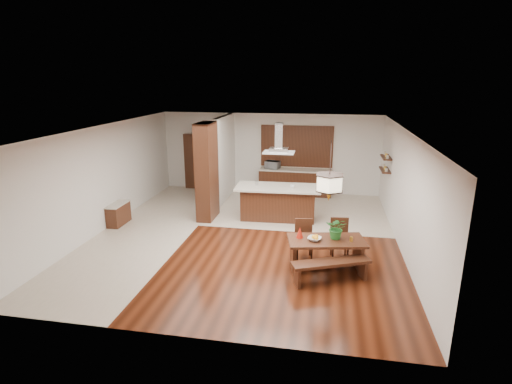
% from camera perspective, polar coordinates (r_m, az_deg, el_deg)
% --- Properties ---
extents(room_shell, '(9.00, 9.04, 2.92)m').
position_cam_1_polar(room_shell, '(10.33, -1.64, 4.42)').
color(room_shell, '#331409').
rests_on(room_shell, ground).
extents(tile_hallway, '(2.50, 9.00, 0.01)m').
position_cam_1_polar(tile_hallway, '(11.76, -14.84, -5.11)').
color(tile_hallway, beige).
rests_on(tile_hallway, ground).
extents(tile_kitchen, '(5.50, 4.00, 0.01)m').
position_cam_1_polar(tile_kitchen, '(13.10, 6.04, -2.46)').
color(tile_kitchen, beige).
rests_on(tile_kitchen, ground).
extents(soffit_band, '(8.00, 9.00, 0.02)m').
position_cam_1_polar(soffit_band, '(10.19, -1.68, 8.95)').
color(soffit_band, '#431E10').
rests_on(soffit_band, room_shell).
extents(partition_pier, '(0.45, 1.00, 2.90)m').
position_cam_1_polar(partition_pier, '(11.94, -7.04, 2.89)').
color(partition_pier, black).
rests_on(partition_pier, ground).
extents(partition_stub, '(0.18, 2.40, 2.90)m').
position_cam_1_polar(partition_stub, '(13.91, -4.51, 4.84)').
color(partition_stub, silver).
rests_on(partition_stub, ground).
extents(hallway_console, '(0.37, 0.88, 0.63)m').
position_cam_1_polar(hallway_console, '(12.30, -19.05, -3.00)').
color(hallway_console, black).
rests_on(hallway_console, ground).
extents(hallway_doorway, '(1.10, 0.20, 2.10)m').
position_cam_1_polar(hallway_doorway, '(15.39, -8.15, 4.30)').
color(hallway_doorway, black).
rests_on(hallway_doorway, ground).
extents(rear_counter, '(2.60, 0.62, 0.95)m').
position_cam_1_polar(rear_counter, '(14.61, 5.62, 1.43)').
color(rear_counter, black).
rests_on(rear_counter, ground).
extents(kitchen_window, '(2.60, 0.08, 1.50)m').
position_cam_1_polar(kitchen_window, '(14.60, 5.84, 6.53)').
color(kitchen_window, '#9C5B2E').
rests_on(kitchen_window, room_shell).
extents(shelf_lower, '(0.26, 0.90, 0.04)m').
position_cam_1_polar(shelf_lower, '(12.92, 17.93, 3.01)').
color(shelf_lower, black).
rests_on(shelf_lower, room_shell).
extents(shelf_upper, '(0.26, 0.90, 0.04)m').
position_cam_1_polar(shelf_upper, '(12.84, 18.09, 4.74)').
color(shelf_upper, black).
rests_on(shelf_upper, room_shell).
extents(dining_table, '(1.81, 1.15, 0.70)m').
position_cam_1_polar(dining_table, '(9.08, 9.97, -7.77)').
color(dining_table, black).
rests_on(dining_table, ground).
extents(dining_bench, '(1.69, 1.00, 0.47)m').
position_cam_1_polar(dining_bench, '(8.66, 10.62, -11.07)').
color(dining_bench, black).
rests_on(dining_bench, ground).
extents(dining_chair_left, '(0.48, 0.48, 0.94)m').
position_cam_1_polar(dining_chair_left, '(9.50, 6.88, -6.83)').
color(dining_chair_left, black).
rests_on(dining_chair_left, ground).
extents(dining_chair_right, '(0.47, 0.47, 0.96)m').
position_cam_1_polar(dining_chair_right, '(9.64, 11.88, -6.66)').
color(dining_chair_right, black).
rests_on(dining_chair_right, ground).
extents(pendant_lantern, '(0.64, 0.64, 1.31)m').
position_cam_1_polar(pendant_lantern, '(8.54, 10.53, 2.92)').
color(pendant_lantern, beige).
rests_on(pendant_lantern, room_shell).
extents(foliage_plant, '(0.52, 0.47, 0.50)m').
position_cam_1_polar(foliage_plant, '(8.99, 11.47, -5.07)').
color(foliage_plant, '#226726').
rests_on(foliage_plant, dining_table).
extents(fruit_bowl, '(0.35, 0.35, 0.07)m').
position_cam_1_polar(fruit_bowl, '(8.91, 8.34, -6.62)').
color(fruit_bowl, beige).
rests_on(fruit_bowl, dining_table).
extents(napkin_cone, '(0.20, 0.20, 0.24)m').
position_cam_1_polar(napkin_cone, '(8.98, 6.27, -5.76)').
color(napkin_cone, '#A8190C').
rests_on(napkin_cone, dining_table).
extents(gold_ornament, '(0.09, 0.09, 0.10)m').
position_cam_1_polar(gold_ornament, '(9.00, 13.46, -6.55)').
color(gold_ornament, gold).
rests_on(gold_ornament, dining_table).
extents(kitchen_island, '(2.54, 1.19, 1.03)m').
position_cam_1_polar(kitchen_island, '(12.01, 3.16, -1.48)').
color(kitchen_island, black).
rests_on(kitchen_island, ground).
extents(range_hood, '(0.90, 0.55, 0.87)m').
position_cam_1_polar(range_hood, '(11.58, 3.32, 7.69)').
color(range_hood, silver).
rests_on(range_hood, room_shell).
extents(island_cup, '(0.16, 0.16, 0.10)m').
position_cam_1_polar(island_cup, '(11.69, 5.22, 0.82)').
color(island_cup, silver).
rests_on(island_cup, kitchen_island).
extents(microwave, '(0.59, 0.48, 0.28)m').
position_cam_1_polar(microwave, '(14.52, 2.37, 3.90)').
color(microwave, '#ACAFB3').
rests_on(microwave, rear_counter).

